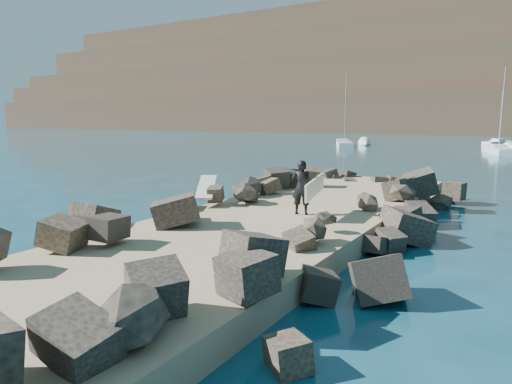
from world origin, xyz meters
TOP-DOWN VIEW (x-y plane):
  - ground at (0.00, 0.00)m, footprint 800.00×800.00m
  - jetty at (0.00, -2.00)m, footprint 6.00×26.00m
  - riprap_left at (-2.90, -1.50)m, footprint 2.60×22.00m
  - riprap_right at (2.90, -1.50)m, footprint 2.60×22.00m
  - surfboard_resting at (-3.23, 0.89)m, footprint 1.74×2.28m
  - surfer_with_board at (0.62, 0.78)m, footprint 1.02×2.08m
  - sailboat_b at (2.43, 55.64)m, footprint 3.63×5.81m
  - sailboat_a at (-14.47, 44.28)m, footprint 4.75×7.83m
  - sailboat_c at (3.41, 40.96)m, footprint 3.62×7.48m

SIDE VIEW (x-z plane):
  - ground at x=0.00m, z-range 0.00..0.00m
  - jetty at x=0.00m, z-range 0.00..0.60m
  - sailboat_a at x=-14.47m, z-range -4.32..5.02m
  - sailboat_c at x=3.41m, z-range -4.06..4.75m
  - sailboat_b at x=2.43m, z-range -3.23..3.92m
  - riprap_left at x=-2.90m, z-range 0.00..1.00m
  - riprap_right at x=2.90m, z-range 0.00..1.00m
  - surfboard_resting at x=-3.23m, z-range 1.00..1.08m
  - surfer_with_board at x=0.62m, z-range 0.61..2.30m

